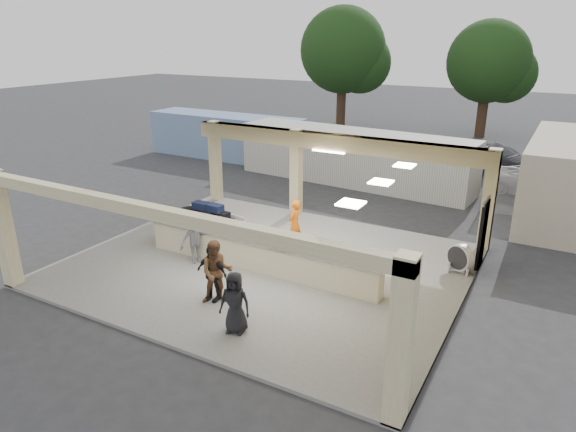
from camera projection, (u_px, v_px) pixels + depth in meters
The scene contains 16 objects.
ground at pixel (267, 266), 16.46m from camera, with size 120.00×120.00×0.00m, color #2B2B2E.
pavilion at pixel (283, 222), 16.45m from camera, with size 12.01×10.00×3.55m.
baggage_counter at pixel (258, 255), 15.85m from camera, with size 8.20×0.58×0.98m.
luggage_cart at pixel (205, 220), 18.02m from camera, with size 2.57×1.79×1.40m.
drum_fan at pixel (460, 257), 15.69m from camera, with size 0.86×0.64×0.92m.
baggage_handler at pixel (295, 224), 17.48m from camera, with size 0.61×0.33×1.67m, color orange.
passenger_a at pixel (217, 272), 13.82m from camera, with size 0.87×0.38×1.79m, color brown.
passenger_b at pixel (212, 273), 13.96m from camera, with size 0.95×0.34×1.61m, color black.
passenger_c at pixel (195, 239), 16.27m from camera, with size 1.03×0.36×1.60m, color #535358.
passenger_d at pixel (235, 303), 12.46m from camera, with size 0.78×0.32×1.59m, color black.
car_white_a at pixel (543, 182), 23.30m from camera, with size 2.16×4.55×1.30m, color white.
car_dark at pixel (489, 159), 26.97m from camera, with size 1.66×4.72×1.57m, color black.
container_white at pixel (353, 157), 25.28m from camera, with size 11.86×2.37×2.57m, color silver.
container_blue at pixel (226, 136), 30.45m from camera, with size 9.72×2.33×2.53m, color #6D87AF.
tree_left at pixel (348, 54), 37.95m from camera, with size 6.60×6.30×9.00m.
tree_mid at pixel (493, 65), 35.20m from camera, with size 6.00×5.60×8.00m.
Camera 1 is at (7.90, -12.71, 7.09)m, focal length 32.00 mm.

